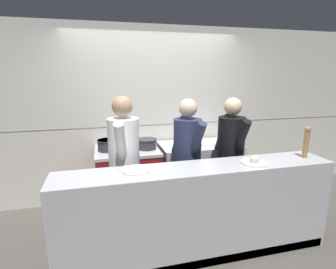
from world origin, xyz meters
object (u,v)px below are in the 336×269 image
(sauce_pot, at_px, (128,144))
(braising_pot, at_px, (147,143))
(chefs_knife, at_px, (204,145))
(plated_dish_main, at_px, (136,170))
(plated_dish_appetiser, at_px, (254,162))
(chef_sous, at_px, (187,159))
(oven_range, at_px, (128,180))
(chef_head_cook, at_px, (124,163))
(stock_pot, at_px, (107,145))
(pepper_mill, at_px, (306,141))
(chef_line, at_px, (230,156))

(sauce_pot, height_order, braising_pot, sauce_pot)
(chefs_knife, relative_size, plated_dish_main, 1.35)
(plated_dish_appetiser, distance_m, chef_sous, 0.80)
(oven_range, bearing_deg, plated_dish_main, -90.93)
(plated_dish_main, distance_m, chef_head_cook, 0.46)
(braising_pot, xyz_separation_m, chefs_knife, (0.82, -0.07, -0.07))
(chefs_knife, xyz_separation_m, plated_dish_main, (-1.11, -1.00, 0.10))
(stock_pot, height_order, pepper_mill, pepper_mill)
(chefs_knife, xyz_separation_m, pepper_mill, (0.77, -1.05, 0.28))
(sauce_pot, distance_m, braising_pot, 0.26)
(oven_range, height_order, chefs_knife, chefs_knife)
(sauce_pot, bearing_deg, stock_pot, 173.02)
(chef_sous, xyz_separation_m, chef_line, (0.56, -0.02, 0.00))
(chef_line, bearing_deg, plated_dish_appetiser, -96.12)
(plated_dish_appetiser, bearing_deg, chef_head_cook, 157.37)
(oven_range, xyz_separation_m, sauce_pot, (0.01, -0.03, 0.54))
(pepper_mill, bearing_deg, oven_range, 148.07)
(plated_dish_appetiser, bearing_deg, chef_sous, 132.99)
(braising_pot, relative_size, pepper_mill, 0.76)
(plated_dish_main, distance_m, chef_sous, 0.84)
(oven_range, xyz_separation_m, chefs_knife, (1.09, -0.11, 0.46))
(sauce_pot, relative_size, plated_dish_appetiser, 1.00)
(chefs_knife, distance_m, plated_dish_main, 1.50)
(stock_pot, distance_m, pepper_mill, 2.43)
(braising_pot, relative_size, chefs_knife, 0.73)
(chef_line, bearing_deg, sauce_pot, 149.03)
(plated_dish_main, distance_m, pepper_mill, 1.89)
(chefs_knife, xyz_separation_m, chef_sous, (-0.43, -0.51, 0.00))
(stock_pot, xyz_separation_m, chefs_knife, (1.35, -0.11, -0.07))
(plated_dish_main, distance_m, chef_line, 1.33)
(chefs_knife, bearing_deg, chef_sous, -129.96)
(sauce_pot, height_order, pepper_mill, pepper_mill)
(sauce_pot, bearing_deg, chef_head_cook, -99.36)
(chef_sous, distance_m, chef_line, 0.56)
(plated_dish_appetiser, bearing_deg, chefs_knife, 95.77)
(pepper_mill, height_order, chef_line, chef_line)
(chefs_knife, xyz_separation_m, plated_dish_appetiser, (0.11, -1.09, 0.11))
(sauce_pot, relative_size, pepper_mill, 0.76)
(chefs_knife, height_order, pepper_mill, pepper_mill)
(chef_head_cook, bearing_deg, chef_sous, 15.12)
(braising_pot, height_order, plated_dish_appetiser, plated_dish_appetiser)
(braising_pot, height_order, chef_head_cook, chef_head_cook)
(chefs_knife, bearing_deg, sauce_pot, 175.68)
(chef_line, bearing_deg, chef_sous, 173.75)
(chef_head_cook, relative_size, chef_line, 1.03)
(chefs_knife, height_order, chef_head_cook, chef_head_cook)
(plated_dish_appetiser, relative_size, pepper_mill, 0.77)
(chefs_knife, distance_m, chef_line, 0.55)
(sauce_pot, distance_m, chef_line, 1.36)
(oven_range, height_order, pepper_mill, pepper_mill)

